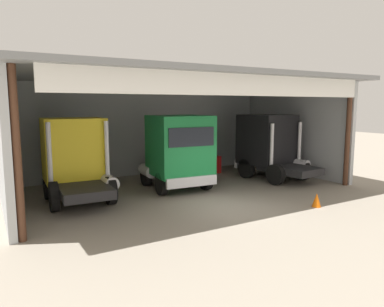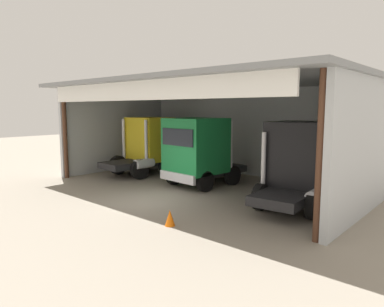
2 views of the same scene
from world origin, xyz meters
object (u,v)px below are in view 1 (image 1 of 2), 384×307
object	(u,v)px
truck_green_right_bay	(178,150)
oil_drum	(204,164)
truck_yellow_center_bay	(76,158)
tool_cart	(212,164)
traffic_cone	(317,200)
truck_black_center_left_bay	(270,145)

from	to	relation	value
truck_green_right_bay	oil_drum	world-z (taller)	truck_green_right_bay
truck_yellow_center_bay	truck_green_right_bay	distance (m)	4.60
truck_yellow_center_bay	tool_cart	xyz separation A→B (m)	(8.29, 2.13, -1.31)
oil_drum	truck_green_right_bay	bearing A→B (deg)	-136.94
oil_drum	traffic_cone	xyz separation A→B (m)	(-0.22, -8.75, -0.16)
truck_green_right_bay	truck_yellow_center_bay	bearing A→B (deg)	-1.99
truck_black_center_left_bay	traffic_cone	xyz separation A→B (m)	(-2.28, -5.24, -1.56)
truck_green_right_bay	truck_black_center_left_bay	size ratio (longest dim) A/B	0.99
truck_yellow_center_bay	truck_green_right_bay	xyz separation A→B (m)	(4.58, -0.49, 0.07)
truck_black_center_left_bay	truck_yellow_center_bay	bearing A→B (deg)	171.65
truck_green_right_bay	oil_drum	xyz separation A→B (m)	(3.56, 3.32, -1.44)
traffic_cone	oil_drum	bearing A→B (deg)	88.57
oil_drum	tool_cart	size ratio (longest dim) A/B	0.89
truck_green_right_bay	tool_cart	world-z (taller)	truck_green_right_bay
truck_green_right_bay	truck_black_center_left_bay	xyz separation A→B (m)	(5.62, -0.18, -0.03)
truck_yellow_center_bay	tool_cart	distance (m)	8.66
truck_yellow_center_bay	oil_drum	bearing A→B (deg)	21.83
oil_drum	traffic_cone	world-z (taller)	oil_drum
truck_yellow_center_bay	traffic_cone	distance (m)	10.00
tool_cart	truck_black_center_left_bay	bearing A→B (deg)	-55.76
truck_yellow_center_bay	truck_black_center_left_bay	xyz separation A→B (m)	(10.19, -0.68, 0.04)
truck_yellow_center_bay	oil_drum	size ratio (longest dim) A/B	4.99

